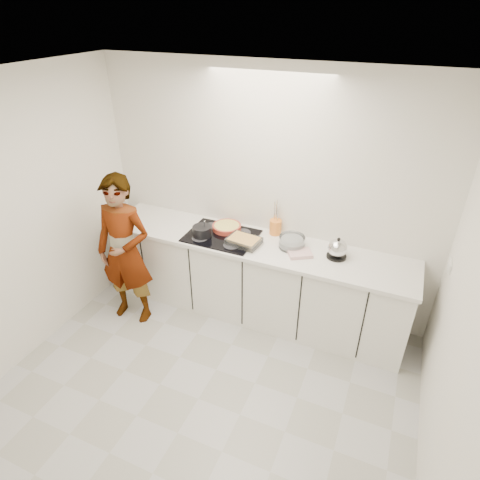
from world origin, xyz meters
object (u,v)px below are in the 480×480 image
at_px(hob, 222,236).
at_px(cook, 125,252).
at_px(mixing_bowl, 292,242).
at_px(utensil_crock, 275,227).
at_px(tart_dish, 227,227).
at_px(baking_dish, 244,241).
at_px(saucepan, 202,231).
at_px(kettle, 337,249).

height_order(hob, cook, cook).
xyz_separation_m(mixing_bowl, utensil_crock, (-0.24, 0.20, 0.02)).
height_order(tart_dish, baking_dish, baking_dish).
relative_size(baking_dish, mixing_bowl, 1.08).
height_order(saucepan, kettle, kettle).
xyz_separation_m(hob, baking_dish, (0.28, -0.06, 0.04)).
relative_size(saucepan, mixing_bowl, 0.78).
bearing_deg(kettle, utensil_crock, 163.64).
bearing_deg(tart_dish, cook, -140.87).
relative_size(hob, kettle, 3.00).
xyz_separation_m(utensil_crock, cook, (-1.34, -0.82, -0.17)).
distance_m(baking_dish, utensil_crock, 0.40).
bearing_deg(tart_dish, kettle, -3.07).
bearing_deg(baking_dish, cook, -156.90).
bearing_deg(baking_dish, utensil_crock, 57.63).
distance_m(hob, cook, 1.00).
bearing_deg(mixing_bowl, utensil_crock, 140.80).
distance_m(mixing_bowl, cook, 1.70).
bearing_deg(tart_dish, mixing_bowl, -4.40).
bearing_deg(utensil_crock, kettle, -16.36).
bearing_deg(kettle, cook, -163.08).
relative_size(hob, utensil_crock, 4.55).
distance_m(tart_dish, utensil_crock, 0.52).
distance_m(tart_dish, cook, 1.08).
height_order(tart_dish, kettle, kettle).
distance_m(hob, mixing_bowl, 0.74).
bearing_deg(utensil_crock, saucepan, -151.46).
bearing_deg(kettle, mixing_bowl, 179.12).
relative_size(saucepan, baking_dish, 0.72).
relative_size(baking_dish, utensil_crock, 2.19).
bearing_deg(baking_dish, mixing_bowl, 17.71).
bearing_deg(kettle, hob, -176.39).
distance_m(hob, baking_dish, 0.29).
bearing_deg(mixing_bowl, saucepan, -169.34).
bearing_deg(mixing_bowl, baking_dish, -162.29).
bearing_deg(hob, utensil_crock, 29.17).
distance_m(saucepan, utensil_crock, 0.77).
relative_size(hob, tart_dish, 2.17).
xyz_separation_m(baking_dish, kettle, (0.90, 0.14, 0.04)).
xyz_separation_m(tart_dish, utensil_crock, (0.50, 0.14, 0.04)).
relative_size(mixing_bowl, cook, 0.19).
xyz_separation_m(tart_dish, baking_dish, (0.28, -0.20, 0.01)).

